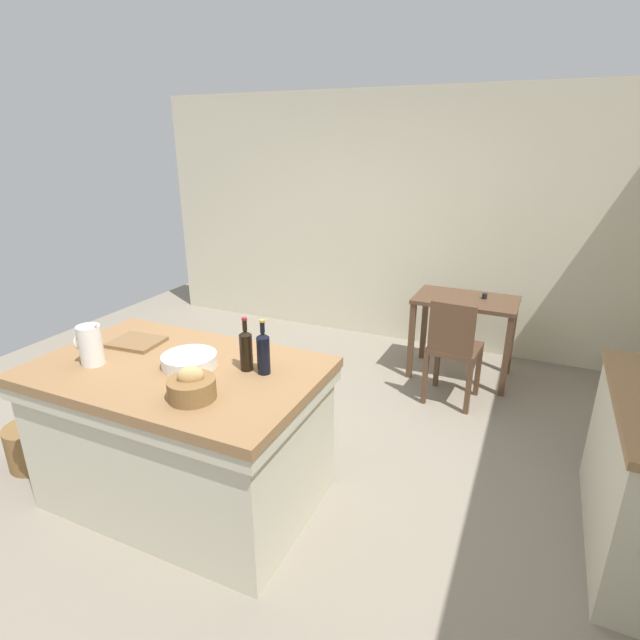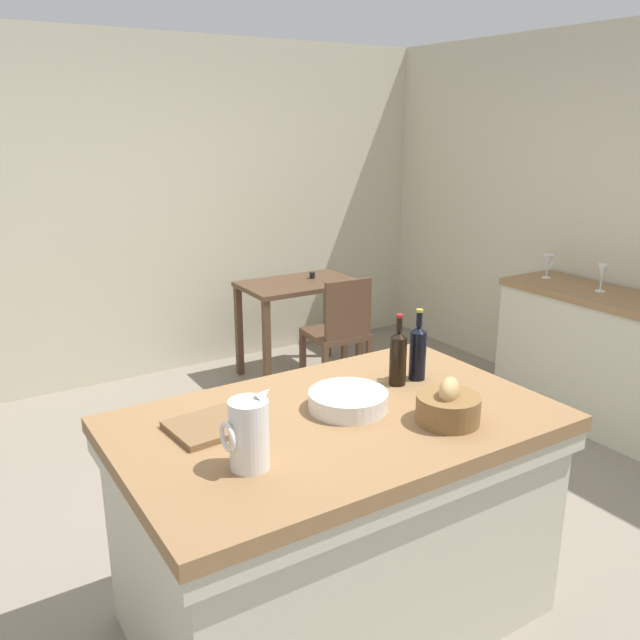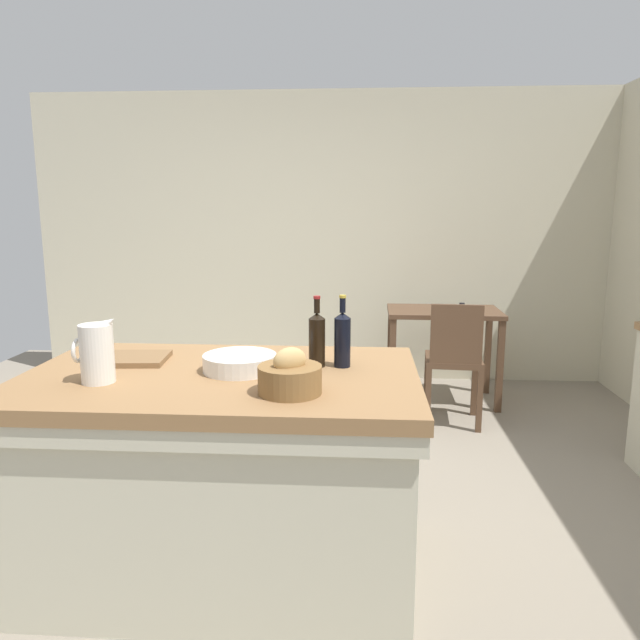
{
  "view_description": "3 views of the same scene",
  "coord_description": "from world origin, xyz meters",
  "px_view_note": "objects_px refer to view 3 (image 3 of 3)",
  "views": [
    {
      "loc": [
        1.55,
        -2.51,
        2.11
      ],
      "look_at": [
        0.28,
        0.32,
        0.97
      ],
      "focal_mm": 27.57,
      "sensor_mm": 36.0,
      "label": 1
    },
    {
      "loc": [
        -1.52,
        -2.44,
        1.98
      ],
      "look_at": [
        0.25,
        0.37,
        0.97
      ],
      "focal_mm": 37.13,
      "sensor_mm": 36.0,
      "label": 2
    },
    {
      "loc": [
        0.33,
        -2.91,
        1.58
      ],
      "look_at": [
        0.1,
        0.54,
        0.93
      ],
      "focal_mm": 33.43,
      "sensor_mm": 36.0,
      "label": 3
    }
  ],
  "objects_px": {
    "wooden_chair": "(454,358)",
    "wine_bottle_dark": "(342,338)",
    "wash_bowl": "(240,363)",
    "pitcher": "(97,353)",
    "wine_bottle_amber": "(317,338)",
    "cutting_board": "(133,359)",
    "writing_desk": "(443,325)",
    "island_table": "(224,466)",
    "bread_basket": "(290,377)"
  },
  "relations": [
    {
      "from": "wooden_chair",
      "to": "wine_bottle_dark",
      "type": "relative_size",
      "value": 2.92
    },
    {
      "from": "wash_bowl",
      "to": "pitcher",
      "type": "bearing_deg",
      "value": -158.96
    },
    {
      "from": "pitcher",
      "to": "wash_bowl",
      "type": "bearing_deg",
      "value": 21.04
    },
    {
      "from": "wooden_chair",
      "to": "wine_bottle_amber",
      "type": "bearing_deg",
      "value": -116.67
    },
    {
      "from": "wine_bottle_dark",
      "to": "cutting_board",
      "type": "bearing_deg",
      "value": 178.47
    },
    {
      "from": "cutting_board",
      "to": "wine_bottle_dark",
      "type": "bearing_deg",
      "value": -1.53
    },
    {
      "from": "wooden_chair",
      "to": "wash_bowl",
      "type": "xyz_separation_m",
      "value": [
        -1.19,
        -1.83,
        0.43
      ]
    },
    {
      "from": "wooden_chair",
      "to": "writing_desk",
      "type": "bearing_deg",
      "value": 90.61
    },
    {
      "from": "island_table",
      "to": "cutting_board",
      "type": "height_order",
      "value": "cutting_board"
    },
    {
      "from": "island_table",
      "to": "writing_desk",
      "type": "distance_m",
      "value": 2.74
    },
    {
      "from": "wash_bowl",
      "to": "cutting_board",
      "type": "distance_m",
      "value": 0.53
    },
    {
      "from": "wine_bottle_amber",
      "to": "island_table",
      "type": "bearing_deg",
      "value": -161.35
    },
    {
      "from": "wooden_chair",
      "to": "wash_bowl",
      "type": "distance_m",
      "value": 2.23
    },
    {
      "from": "pitcher",
      "to": "cutting_board",
      "type": "bearing_deg",
      "value": 87.77
    },
    {
      "from": "wash_bowl",
      "to": "wine_bottle_dark",
      "type": "distance_m",
      "value": 0.45
    },
    {
      "from": "wooden_chair",
      "to": "pitcher",
      "type": "relative_size",
      "value": 3.34
    },
    {
      "from": "writing_desk",
      "to": "wash_bowl",
      "type": "height_order",
      "value": "wash_bowl"
    },
    {
      "from": "island_table",
      "to": "bread_basket",
      "type": "relative_size",
      "value": 6.91
    },
    {
      "from": "writing_desk",
      "to": "pitcher",
      "type": "height_order",
      "value": "pitcher"
    },
    {
      "from": "island_table",
      "to": "bread_basket",
      "type": "height_order",
      "value": "bread_basket"
    },
    {
      "from": "bread_basket",
      "to": "wine_bottle_amber",
      "type": "height_order",
      "value": "wine_bottle_amber"
    },
    {
      "from": "island_table",
      "to": "pitcher",
      "type": "relative_size",
      "value": 5.99
    },
    {
      "from": "wooden_chair",
      "to": "wine_bottle_amber",
      "type": "relative_size",
      "value": 2.97
    },
    {
      "from": "writing_desk",
      "to": "wooden_chair",
      "type": "height_order",
      "value": "wooden_chair"
    },
    {
      "from": "pitcher",
      "to": "island_table",
      "type": "bearing_deg",
      "value": 20.17
    },
    {
      "from": "island_table",
      "to": "wine_bottle_dark",
      "type": "distance_m",
      "value": 0.75
    },
    {
      "from": "wine_bottle_dark",
      "to": "wash_bowl",
      "type": "bearing_deg",
      "value": -167.06
    },
    {
      "from": "bread_basket",
      "to": "wash_bowl",
      "type": "bearing_deg",
      "value": 130.31
    },
    {
      "from": "wine_bottle_dark",
      "to": "wine_bottle_amber",
      "type": "bearing_deg",
      "value": -178.96
    },
    {
      "from": "bread_basket",
      "to": "island_table",
      "type": "bearing_deg",
      "value": 141.59
    },
    {
      "from": "bread_basket",
      "to": "wine_bottle_amber",
      "type": "bearing_deg",
      "value": 79.42
    },
    {
      "from": "wash_bowl",
      "to": "bread_basket",
      "type": "bearing_deg",
      "value": -49.69
    },
    {
      "from": "island_table",
      "to": "wooden_chair",
      "type": "height_order",
      "value": "wooden_chair"
    },
    {
      "from": "island_table",
      "to": "writing_desk",
      "type": "relative_size",
      "value": 1.82
    },
    {
      "from": "wooden_chair",
      "to": "wine_bottle_amber",
      "type": "distance_m",
      "value": 2.01
    },
    {
      "from": "wash_bowl",
      "to": "wine_bottle_amber",
      "type": "bearing_deg",
      "value": 16.82
    },
    {
      "from": "island_table",
      "to": "wash_bowl",
      "type": "relative_size",
      "value": 5.31
    },
    {
      "from": "bread_basket",
      "to": "wine_bottle_amber",
      "type": "xyz_separation_m",
      "value": [
        0.07,
        0.39,
        0.06
      ]
    },
    {
      "from": "wine_bottle_amber",
      "to": "writing_desk",
      "type": "bearing_deg",
      "value": 69.36
    },
    {
      "from": "wash_bowl",
      "to": "wine_bottle_amber",
      "type": "height_order",
      "value": "wine_bottle_amber"
    },
    {
      "from": "writing_desk",
      "to": "island_table",
      "type": "bearing_deg",
      "value": -117.42
    },
    {
      "from": "writing_desk",
      "to": "wine_bottle_dark",
      "type": "bearing_deg",
      "value": -108.22
    },
    {
      "from": "writing_desk",
      "to": "bread_basket",
      "type": "distance_m",
      "value": 2.86
    },
    {
      "from": "wash_bowl",
      "to": "cutting_board",
      "type": "height_order",
      "value": "wash_bowl"
    },
    {
      "from": "writing_desk",
      "to": "cutting_board",
      "type": "bearing_deg",
      "value": -126.84
    },
    {
      "from": "wine_bottle_dark",
      "to": "bread_basket",
      "type": "bearing_deg",
      "value": -115.02
    },
    {
      "from": "pitcher",
      "to": "wash_bowl",
      "type": "height_order",
      "value": "pitcher"
    },
    {
      "from": "pitcher",
      "to": "writing_desk",
      "type": "bearing_deg",
      "value": 56.58
    },
    {
      "from": "wash_bowl",
      "to": "wine_bottle_dark",
      "type": "relative_size",
      "value": 0.99
    },
    {
      "from": "pitcher",
      "to": "wine_bottle_amber",
      "type": "xyz_separation_m",
      "value": [
        0.85,
        0.3,
        0.01
      ]
    }
  ]
}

